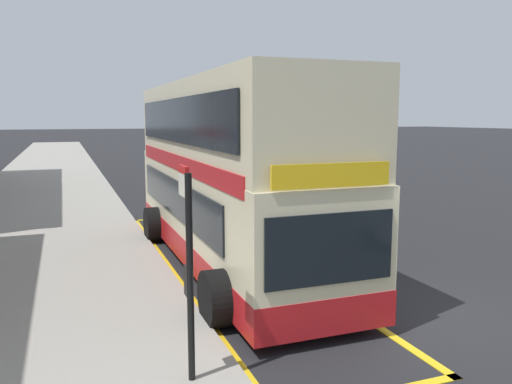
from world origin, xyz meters
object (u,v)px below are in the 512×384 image
Objects in this scene: parked_car_teal_ahead at (182,146)px; parked_car_maroon_far at (320,177)px; parked_car_maroon_distant at (204,152)px; bus_stop_sign at (188,257)px; double_decker_bus at (228,180)px.

parked_car_teal_ahead and parked_car_maroon_far have the same top height.
parked_car_maroon_distant is at bearing -89.22° from parked_car_teal_ahead.
bus_stop_sign reaches higher than parked_car_teal_ahead.
parked_car_teal_ahead is at bearing 79.31° from double_decker_bus.
double_decker_bus reaches higher than bus_stop_sign.
parked_car_maroon_distant and parked_car_maroon_far have the same top height.
bus_stop_sign is 0.67× the size of parked_car_maroon_far.
double_decker_bus is at bearing -100.66° from parked_car_teal_ahead.
double_decker_bus is 3.67× the size of bus_stop_sign.
parked_car_maroon_distant is 19.54m from parked_car_maroon_far.
double_decker_bus is at bearing 67.61° from bus_stop_sign.
parked_car_teal_ahead is (-0.11, 8.11, 0.00)m from parked_car_maroon_distant.
double_decker_bus is at bearing -106.46° from parked_car_maroon_distant.
parked_car_maroon_far is at bearing -88.94° from parked_car_teal_ahead.
double_decker_bus is 37.81m from parked_car_teal_ahead.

